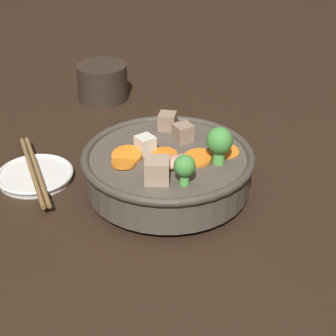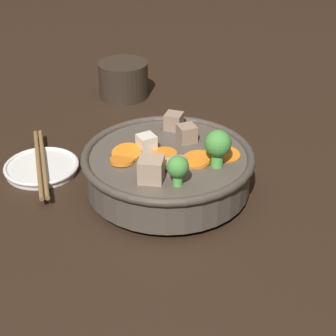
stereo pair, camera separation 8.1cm
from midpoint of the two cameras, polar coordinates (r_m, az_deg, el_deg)
name	(u,v)px [view 1 (the left image)]	position (r m, az deg, el deg)	size (l,w,h in m)	color
ground_plane	(168,191)	(0.83, -2.79, -2.49)	(3.00, 3.00, 0.00)	black
stirfry_bowl	(169,167)	(0.81, -2.81, 0.02)	(0.25, 0.25, 0.11)	#51473D
side_saucer	(35,175)	(0.89, -15.91, -0.80)	(0.12, 0.12, 0.01)	white
dark_mug	(103,82)	(1.13, -8.74, 8.61)	(0.12, 0.10, 0.07)	#33281E
chopsticks_pair	(34,170)	(0.88, -16.00, -0.27)	(0.21, 0.07, 0.01)	olive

